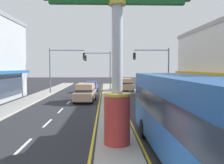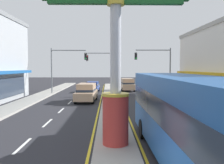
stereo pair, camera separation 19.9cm
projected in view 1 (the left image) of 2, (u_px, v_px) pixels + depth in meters
The scene contains 12 objects.
median_strip at pixel (110, 102), 23.91m from camera, with size 1.92×52.00×0.14m, color #A39E93.
sidewalk_left at pixel (17, 105), 21.66m from camera, with size 2.29×60.00×0.18m, color #9E9B93.
sidewalk_right at pixel (202, 104), 22.18m from camera, with size 2.29×60.00×0.18m, color #9E9B93.
lane_markings at pixel (111, 104), 22.57m from camera, with size 8.66×52.00×0.01m.
district_sign at pixel (117, 55), 10.25m from camera, with size 6.39×1.23×7.86m.
traffic_light_left_side at pixel (63, 63), 31.25m from camera, with size 4.86×0.46×6.20m.
traffic_light_right_side at pixel (156, 63), 31.00m from camera, with size 4.86×0.46×6.20m.
traffic_light_median_far at pixel (101, 64), 37.39m from camera, with size 4.20×0.46×6.20m.
bus_near_right_lane at pixel (193, 115), 8.33m from camera, with size 2.67×11.23×3.26m.
sedan_far_right_lane at pixel (91, 87), 34.01m from camera, with size 2.01×4.39×1.53m.
suv_near_left_lane at pixel (126, 84), 35.76m from camera, with size 2.17×4.70×1.90m.
suv_mid_left_lane at pixel (85, 92), 24.41m from camera, with size 2.17×4.70×1.90m.
Camera 1 is at (-0.53, -5.74, 3.58)m, focal length 37.34 mm.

